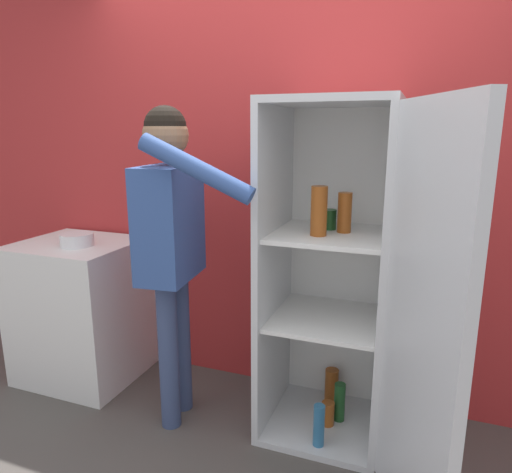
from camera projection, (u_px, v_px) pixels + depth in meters
wall_back at (291, 190)px, 2.74m from camera, size 7.00×0.06×2.55m
refrigerator at (347, 283)px, 2.28m from camera, size 0.94×1.20×1.78m
person at (171, 228)px, 2.41m from camera, size 0.70×0.56×1.75m
counter at (82, 310)px, 3.04m from camera, size 0.73×0.65×0.92m
bowl at (77, 240)px, 2.84m from camera, size 0.20×0.20×0.08m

